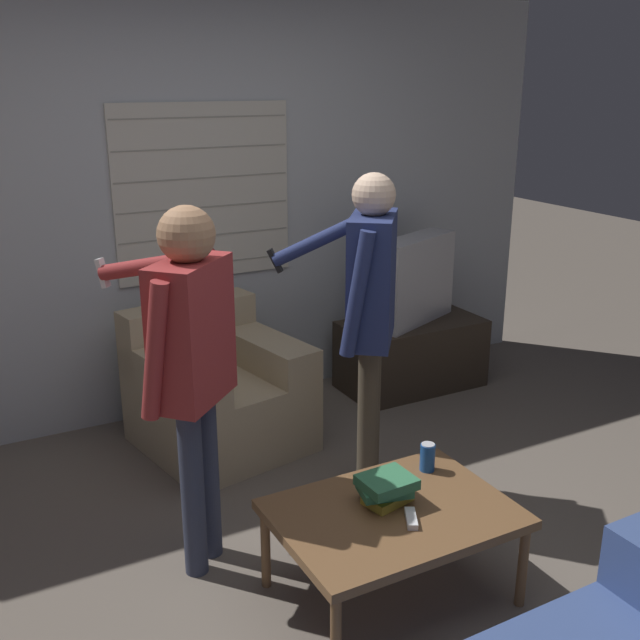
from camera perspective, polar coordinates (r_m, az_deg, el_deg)
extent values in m
plane|color=#665B51|center=(3.38, 2.20, -19.04)|extent=(16.00, 16.00, 0.00)
cube|color=#ADB2B7|center=(4.63, -10.50, 8.23)|extent=(5.20, 0.06, 2.55)
cube|color=beige|center=(4.62, -8.83, 9.60)|extent=(1.10, 0.02, 1.05)
cube|color=gray|center=(4.69, -8.53, 4.29)|extent=(1.08, 0.00, 0.01)
cube|color=gray|center=(4.65, -8.63, 6.38)|extent=(1.08, 0.00, 0.01)
cube|color=gray|center=(4.62, -8.73, 8.51)|extent=(1.08, 0.00, 0.01)
cube|color=gray|center=(4.59, -8.83, 10.66)|extent=(1.08, 0.00, 0.01)
cube|color=gray|center=(4.57, -8.94, 12.83)|extent=(1.08, 0.00, 0.01)
cube|color=gray|center=(4.56, -9.05, 15.01)|extent=(1.08, 0.00, 0.01)
cube|color=tan|center=(4.37, -7.56, -6.90)|extent=(0.97, 0.99, 0.42)
cube|color=tan|center=(4.48, -9.95, -0.91)|extent=(0.85, 0.35, 0.37)
cube|color=tan|center=(4.39, -4.48, -2.31)|extent=(0.39, 0.88, 0.19)
cube|color=tan|center=(4.12, -11.20, -4.04)|extent=(0.39, 0.88, 0.19)
cube|color=brown|center=(3.09, 5.60, -14.51)|extent=(0.94, 0.67, 0.04)
cylinder|color=brown|center=(3.24, -4.16, -16.96)|extent=(0.04, 0.04, 0.36)
cylinder|color=brown|center=(3.61, 8.65, -13.14)|extent=(0.04, 0.04, 0.36)
cylinder|color=brown|center=(2.82, 1.21, -23.10)|extent=(0.04, 0.04, 0.36)
cylinder|color=brown|center=(3.24, 15.18, -17.66)|extent=(0.04, 0.04, 0.36)
cube|color=#33281E|center=(5.16, 6.94, -2.57)|extent=(0.95, 0.51, 0.47)
cube|color=#B2B2B7|center=(5.00, 7.17, 3.05)|extent=(0.72, 0.46, 0.58)
cube|color=black|center=(5.06, 6.18, 3.25)|extent=(0.56, 0.24, 0.47)
cylinder|color=#33384C|center=(3.25, -9.68, -12.75)|extent=(0.10, 0.10, 0.78)
cylinder|color=#33384C|center=(3.35, -8.56, -11.64)|extent=(0.10, 0.10, 0.78)
cube|color=maroon|center=(3.02, -9.75, -0.91)|extent=(0.42, 0.41, 0.58)
sphere|color=#A87A56|center=(2.92, -10.15, 6.43)|extent=(0.23, 0.23, 0.23)
cylinder|color=maroon|center=(2.87, -12.47, -2.37)|extent=(0.16, 0.16, 0.56)
cylinder|color=maroon|center=(3.27, -12.38, 4.13)|extent=(0.43, 0.45, 0.19)
cube|color=white|center=(3.43, -16.23, 3.46)|extent=(0.06, 0.06, 0.13)
cylinder|color=#4C4233|center=(3.73, 3.63, -7.87)|extent=(0.10, 0.10, 0.82)
cylinder|color=#4C4233|center=(3.87, 3.86, -6.89)|extent=(0.10, 0.10, 0.82)
cube|color=navy|center=(3.56, 3.98, 3.13)|extent=(0.42, 0.46, 0.61)
sphere|color=beige|center=(3.47, 4.12, 9.50)|extent=(0.20, 0.20, 0.20)
cylinder|color=navy|center=(3.34, 2.86, 1.95)|extent=(0.17, 0.15, 0.59)
cylinder|color=navy|center=(3.78, 0.40, 6.34)|extent=(0.48, 0.39, 0.33)
cube|color=black|center=(3.86, -3.45, 4.53)|extent=(0.09, 0.08, 0.13)
cube|color=gold|center=(3.11, 5.17, -13.34)|extent=(0.21, 0.16, 0.04)
cube|color=#33754C|center=(3.10, 4.94, -12.74)|extent=(0.23, 0.18, 0.03)
cube|color=#33754C|center=(3.07, 5.11, -12.20)|extent=(0.22, 0.19, 0.04)
cylinder|color=#194C9E|center=(3.34, 8.19, -10.32)|extent=(0.07, 0.07, 0.12)
cylinder|color=silver|center=(3.31, 8.24, -9.36)|extent=(0.06, 0.06, 0.00)
cube|color=white|center=(3.01, 6.96, -14.78)|extent=(0.10, 0.13, 0.02)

